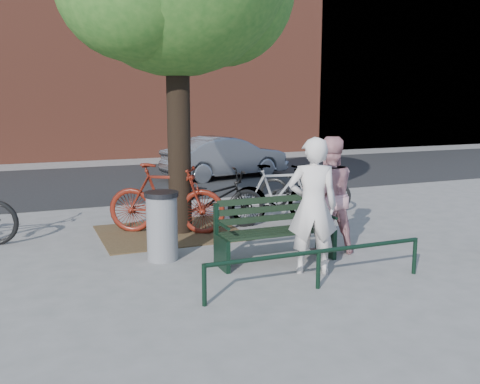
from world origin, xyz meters
name	(u,v)px	position (x,y,z in m)	size (l,w,h in m)	color
ground	(276,262)	(0.00, 0.00, 0.00)	(90.00, 90.00, 0.00)	gray
dirt_pit	(170,233)	(-1.00, 2.20, 0.01)	(2.40, 2.00, 0.02)	brown
road	(147,179)	(0.00, 8.50, 0.01)	(40.00, 7.00, 0.01)	black
park_bench	(274,229)	(0.00, 0.08, 0.48)	(1.74, 0.54, 0.97)	black
guard_railing	(319,257)	(0.00, -1.20, 0.40)	(3.06, 0.06, 0.51)	black
person_left	(313,206)	(0.23, -0.62, 0.93)	(0.68, 0.44, 1.86)	beige
person_right	(328,195)	(0.95, 0.15, 0.90)	(0.87, 0.68, 1.79)	#C88990
litter_bin	(162,226)	(-1.50, 0.73, 0.52)	(0.50, 0.50, 1.02)	gray
bicycle_b	(167,199)	(-1.05, 2.20, 0.62)	(0.58, 2.07, 1.24)	#59160C
bicycle_c	(210,200)	(-0.25, 2.20, 0.54)	(0.72, 2.06, 1.08)	black
bicycle_d	(278,194)	(1.12, 2.20, 0.57)	(0.53, 1.88, 1.13)	gray
bicycle_e	(305,186)	(2.17, 3.06, 0.51)	(0.68, 1.95, 1.02)	black
parked_car	(225,157)	(2.25, 7.99, 0.62)	(1.31, 3.75, 1.23)	slate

